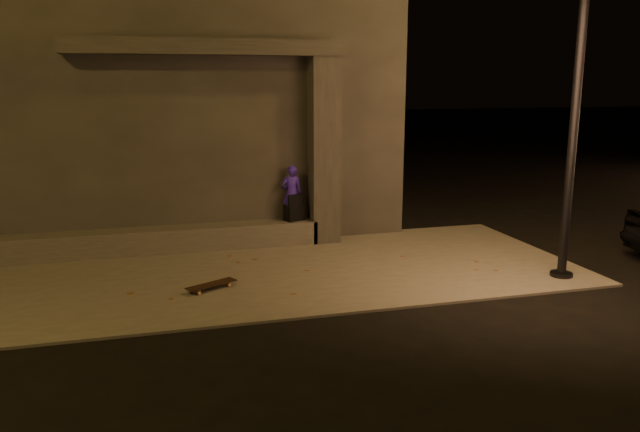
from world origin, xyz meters
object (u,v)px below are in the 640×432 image
object	(u,v)px
skateboarder	(292,193)
skateboard	(211,285)
backpack	(294,211)
column	(324,151)

from	to	relation	value
skateboarder	skateboard	size ratio (longest dim) A/B	1.33
skateboarder	backpack	distance (m)	0.37
skateboarder	skateboard	distance (m)	3.21
skateboarder	skateboard	world-z (taller)	skateboarder
skateboard	backpack	bearing A→B (deg)	24.68
column	skateboarder	distance (m)	1.03
column	skateboard	world-z (taller)	column
column	backpack	xyz separation A→B (m)	(-0.60, 0.00, -1.17)
column	skateboarder	world-z (taller)	column
column	skateboard	bearing A→B (deg)	-135.41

